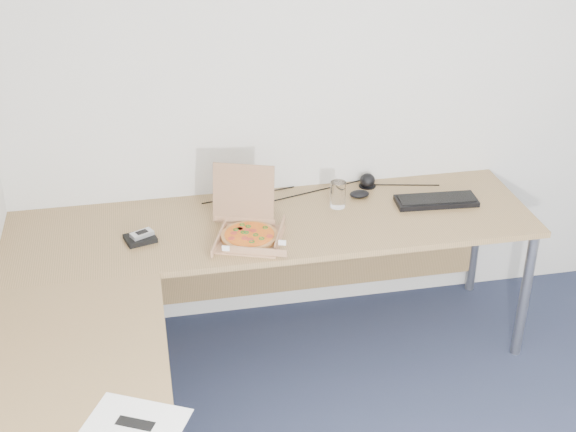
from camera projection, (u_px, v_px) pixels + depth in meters
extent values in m
cube|color=olive|center=(273.00, 225.00, 3.76)|extent=(2.50, 0.70, 0.03)
cube|color=olive|center=(68.00, 406.00, 2.66)|extent=(0.70, 1.50, 0.03)
cylinder|color=gray|center=(476.00, 236.00, 4.40)|extent=(0.05, 0.05, 0.70)
cube|color=tan|center=(250.00, 239.00, 3.60)|extent=(0.29, 0.29, 0.01)
cube|color=tan|center=(243.00, 194.00, 3.67)|extent=(0.29, 0.06, 0.29)
cylinder|color=#C28345|center=(249.00, 237.00, 3.59)|extent=(0.26, 0.26, 0.02)
cylinder|color=red|center=(249.00, 234.00, 3.59)|extent=(0.22, 0.22, 0.00)
cylinder|color=white|center=(338.00, 194.00, 3.86)|extent=(0.08, 0.08, 0.13)
cube|color=black|center=(436.00, 201.00, 3.91)|extent=(0.41, 0.17, 0.02)
ellipsoid|color=black|center=(359.00, 194.00, 3.97)|extent=(0.11, 0.08, 0.04)
cube|color=black|center=(140.00, 238.00, 3.59)|extent=(0.16, 0.14, 0.02)
cube|color=#B2B5BA|center=(142.00, 234.00, 3.59)|extent=(0.11, 0.09, 0.02)
cube|color=white|center=(135.00, 424.00, 2.56)|extent=(0.39, 0.34, 0.00)
ellipsoid|color=black|center=(368.00, 180.00, 4.07)|extent=(0.09, 0.09, 0.07)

